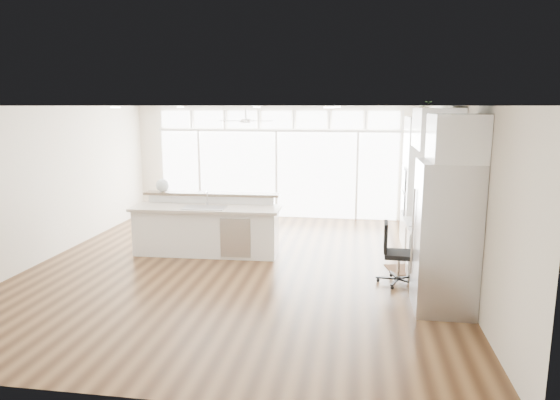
# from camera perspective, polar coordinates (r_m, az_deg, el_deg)

# --- Properties ---
(floor) EXTENTS (7.00, 8.00, 0.02)m
(floor) POSITION_cam_1_polar(r_m,az_deg,el_deg) (8.65, -4.55, -7.59)
(floor) COLOR #3E2513
(floor) RESTS_ON ground
(ceiling) EXTENTS (7.00, 8.00, 0.02)m
(ceiling) POSITION_cam_1_polar(r_m,az_deg,el_deg) (8.22, -4.83, 10.66)
(ceiling) COLOR white
(ceiling) RESTS_ON wall_back
(wall_back) EXTENTS (7.00, 0.04, 2.70)m
(wall_back) POSITION_cam_1_polar(r_m,az_deg,el_deg) (12.22, -0.34, 4.35)
(wall_back) COLOR silver
(wall_back) RESTS_ON floor
(wall_front) EXTENTS (7.00, 0.04, 2.70)m
(wall_front) POSITION_cam_1_polar(r_m,az_deg,el_deg) (4.63, -16.27, -6.68)
(wall_front) COLOR silver
(wall_front) RESTS_ON floor
(wall_left) EXTENTS (0.04, 8.00, 2.70)m
(wall_left) POSITION_cam_1_polar(r_m,az_deg,el_deg) (9.75, -25.14, 1.72)
(wall_left) COLOR silver
(wall_left) RESTS_ON floor
(wall_right) EXTENTS (0.04, 8.00, 2.70)m
(wall_right) POSITION_cam_1_polar(r_m,az_deg,el_deg) (8.26, 19.66, 0.66)
(wall_right) COLOR silver
(wall_right) RESTS_ON floor
(glass_wall) EXTENTS (5.80, 0.06, 2.08)m
(glass_wall) POSITION_cam_1_polar(r_m,az_deg,el_deg) (12.20, -0.39, 2.92)
(glass_wall) COLOR white
(glass_wall) RESTS_ON wall_back
(transom_row) EXTENTS (5.90, 0.06, 0.40)m
(transom_row) POSITION_cam_1_polar(r_m,az_deg,el_deg) (12.09, -0.39, 9.17)
(transom_row) COLOR white
(transom_row) RESTS_ON wall_back
(desk_window) EXTENTS (0.04, 0.85, 0.85)m
(desk_window) POSITION_cam_1_polar(r_m,az_deg,el_deg) (8.51, 19.11, 2.34)
(desk_window) COLOR white
(desk_window) RESTS_ON wall_right
(ceiling_fan) EXTENTS (1.16, 1.16, 0.32)m
(ceiling_fan) POSITION_cam_1_polar(r_m,az_deg,el_deg) (11.06, -3.94, 9.53)
(ceiling_fan) COLOR silver
(ceiling_fan) RESTS_ON ceiling
(recessed_lights) EXTENTS (3.40, 3.00, 0.02)m
(recessed_lights) POSITION_cam_1_polar(r_m,az_deg,el_deg) (8.41, -4.51, 10.53)
(recessed_lights) COLOR #ECE3C9
(recessed_lights) RESTS_ON ceiling
(oven_cabinet) EXTENTS (0.64, 1.20, 2.50)m
(oven_cabinet) POSITION_cam_1_polar(r_m,az_deg,el_deg) (9.98, 15.86, 1.93)
(oven_cabinet) COLOR white
(oven_cabinet) RESTS_ON floor
(desk_nook) EXTENTS (0.72, 1.30, 0.76)m
(desk_nook) POSITION_cam_1_polar(r_m,az_deg,el_deg) (8.70, 16.49, -5.23)
(desk_nook) COLOR white
(desk_nook) RESTS_ON floor
(upper_cabinets) EXTENTS (0.64, 1.30, 0.64)m
(upper_cabinets) POSITION_cam_1_polar(r_m,az_deg,el_deg) (8.39, 17.48, 7.82)
(upper_cabinets) COLOR white
(upper_cabinets) RESTS_ON wall_right
(refrigerator) EXTENTS (0.76, 0.90, 2.00)m
(refrigerator) POSITION_cam_1_polar(r_m,az_deg,el_deg) (6.96, 18.37, -3.99)
(refrigerator) COLOR #B2B2B6
(refrigerator) RESTS_ON floor
(fridge_cabinet) EXTENTS (0.64, 0.90, 0.60)m
(fridge_cabinet) POSITION_cam_1_polar(r_m,az_deg,el_deg) (6.77, 19.52, 6.71)
(fridge_cabinet) COLOR white
(fridge_cabinet) RESTS_ON wall_right
(framed_photos) EXTENTS (0.06, 0.22, 0.80)m
(framed_photos) POSITION_cam_1_polar(r_m,az_deg,el_deg) (9.14, 18.37, 1.97)
(framed_photos) COLOR black
(framed_photos) RESTS_ON wall_right
(kitchen_island) EXTENTS (2.75, 1.11, 1.08)m
(kitchen_island) POSITION_cam_1_polar(r_m,az_deg,el_deg) (9.27, -8.41, -2.89)
(kitchen_island) COLOR white
(kitchen_island) RESTS_ON floor
(rug) EXTENTS (0.93, 0.77, 0.01)m
(rug) POSITION_cam_1_polar(r_m,az_deg,el_deg) (8.72, 14.88, -7.66)
(rug) COLOR #321B0F
(rug) RESTS_ON floor
(office_chair) EXTENTS (0.51, 0.47, 0.95)m
(office_chair) POSITION_cam_1_polar(r_m,az_deg,el_deg) (7.88, 13.44, -5.99)
(office_chair) COLOR black
(office_chair) RESTS_ON floor
(fishbowl) EXTENTS (0.29, 0.29, 0.25)m
(fishbowl) POSITION_cam_1_polar(r_m,az_deg,el_deg) (9.81, -13.27, 1.64)
(fishbowl) COLOR silver
(fishbowl) RESTS_ON kitchen_island
(monitor) EXTENTS (0.08, 0.44, 0.36)m
(monitor) POSITION_cam_1_polar(r_m,az_deg,el_deg) (8.55, 16.16, -1.60)
(monitor) COLOR black
(monitor) RESTS_ON desk_nook
(keyboard) EXTENTS (0.17, 0.34, 0.02)m
(keyboard) POSITION_cam_1_polar(r_m,az_deg,el_deg) (8.57, 14.97, -2.70)
(keyboard) COLOR silver
(keyboard) RESTS_ON desk_nook
(potted_plant) EXTENTS (0.27, 0.30, 0.22)m
(potted_plant) POSITION_cam_1_polar(r_m,az_deg,el_deg) (9.87, 16.27, 9.77)
(potted_plant) COLOR #305223
(potted_plant) RESTS_ON oven_cabinet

